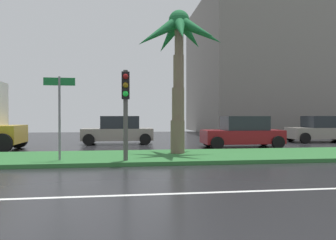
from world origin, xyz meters
TOP-DOWN VIEW (x-y plane):
  - ground_plane at (0.00, 9.00)m, footprint 90.00×42.00m
  - near_lane_divider_stripe at (0.00, 2.00)m, footprint 81.00×0.14m
  - median_strip at (0.00, 8.00)m, footprint 85.50×4.00m
  - palm_tree_centre_left at (4.48, 8.68)m, footprint 3.94×3.84m
  - traffic_signal_median_right at (2.18, 6.50)m, footprint 0.28×0.43m
  - street_name_sign at (-0.17, 6.93)m, footprint 1.10×0.08m
  - car_in_traffic_leading at (1.78, 15.16)m, footprint 4.30×2.02m
  - car_in_traffic_second at (8.56, 11.92)m, footprint 4.30×2.02m
  - car_in_traffic_third at (15.07, 14.77)m, footprint 4.30×2.02m
  - building_far_right at (19.00, 28.43)m, footprint 18.00×14.44m

SIDE VIEW (x-z plane):
  - ground_plane at x=0.00m, z-range -0.10..0.00m
  - near_lane_divider_stripe at x=0.00m, z-range 0.00..0.01m
  - median_strip at x=0.00m, z-range 0.00..0.15m
  - car_in_traffic_leading at x=1.78m, z-range -0.03..1.69m
  - car_in_traffic_second at x=8.56m, z-range -0.03..1.69m
  - car_in_traffic_third at x=15.07m, z-range -0.03..1.69m
  - street_name_sign at x=-0.17m, z-range 0.58..3.58m
  - traffic_signal_median_right at x=2.18m, z-range 0.76..3.97m
  - palm_tree_centre_left at x=4.48m, z-range 1.73..7.87m
  - building_far_right at x=19.00m, z-range 0.00..13.54m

